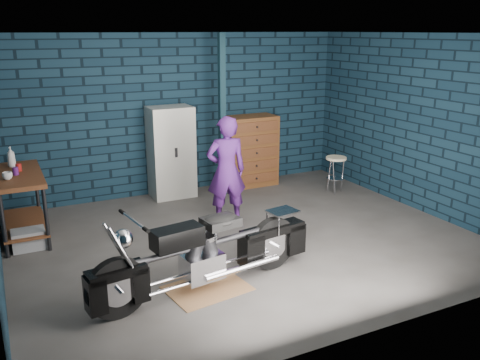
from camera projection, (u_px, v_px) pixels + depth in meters
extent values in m
plane|color=#504D4B|center=(245.00, 239.00, 6.91)|extent=(6.00, 6.00, 0.00)
cube|color=#0E2331|center=(180.00, 114.00, 8.68)|extent=(6.00, 0.02, 2.70)
cube|color=#0E2331|center=(419.00, 124.00, 7.80)|extent=(0.02, 5.00, 2.70)
cube|color=silver|center=(246.00, 33.00, 6.14)|extent=(6.00, 5.00, 0.02)
cube|color=#102A34|center=(222.00, 117.00, 8.44)|extent=(0.10, 0.10, 2.70)
cube|color=brown|center=(22.00, 206.00, 6.87)|extent=(0.60, 1.40, 0.91)
cube|color=brown|center=(207.00, 288.00, 5.60)|extent=(0.95, 0.76, 0.01)
imported|color=#511F75|center=(226.00, 171.00, 7.30)|extent=(0.64, 0.48, 1.59)
cube|color=gray|center=(29.00, 239.00, 6.59)|extent=(0.41, 0.29, 0.26)
cube|color=beige|center=(171.00, 152.00, 8.50)|extent=(0.72, 0.51, 1.53)
cube|color=brown|center=(250.00, 151.00, 9.17)|extent=(0.95, 0.53, 1.27)
imported|color=beige|center=(7.00, 176.00, 6.45)|extent=(0.16, 0.16, 0.10)
cylinder|color=#531A69|center=(16.00, 171.00, 6.65)|extent=(0.10, 0.10, 0.10)
cylinder|color=#A31815|center=(19.00, 167.00, 6.83)|extent=(0.09, 0.09, 0.10)
imported|color=gray|center=(11.00, 157.00, 7.02)|extent=(0.14, 0.14, 0.29)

